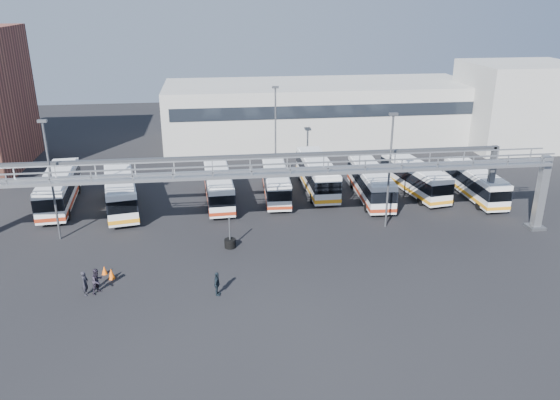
{
  "coord_description": "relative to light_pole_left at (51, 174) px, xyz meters",
  "views": [
    {
      "loc": [
        -2.97,
        -35.9,
        19.35
      ],
      "look_at": [
        2.43,
        6.0,
        3.37
      ],
      "focal_mm": 35.0,
      "sensor_mm": 36.0,
      "label": 1
    }
  ],
  "objects": [
    {
      "name": "gantry",
      "position": [
        16.0,
        -2.13,
        -0.22
      ],
      "size": [
        51.4,
        5.15,
        7.1
      ],
      "color": "gray",
      "rests_on": "ground"
    },
    {
      "name": "cone_left",
      "position": [
        5.39,
        -7.61,
        -5.33
      ],
      "size": [
        0.65,
        0.65,
        0.8
      ],
      "primitive_type": "cone",
      "rotation": [
        0.0,
        0.0,
        0.37
      ],
      "color": "#FA610D",
      "rests_on": "ground"
    },
    {
      "name": "building_right",
      "position": [
        54.0,
        24.0,
        -0.23
      ],
      "size": [
        14.0,
        12.0,
        11.0
      ],
      "primitive_type": "cube",
      "color": "#B2B2AD",
      "rests_on": "ground"
    },
    {
      "name": "pedestrian_d",
      "position": [
        12.95,
        -10.91,
        -4.87
      ],
      "size": [
        0.61,
        1.07,
        1.72
      ],
      "primitive_type": "imported",
      "rotation": [
        0.0,
        0.0,
        1.37
      ],
      "color": "black",
      "rests_on": "ground"
    },
    {
      "name": "light_pole_left",
      "position": [
        0.0,
        0.0,
        0.0
      ],
      "size": [
        0.7,
        0.35,
        10.21
      ],
      "color": "#4C4F54",
      "rests_on": "ground"
    },
    {
      "name": "bus_6",
      "position": [
        23.75,
        9.14,
        -3.83
      ],
      "size": [
        2.65,
        11.31,
        3.43
      ],
      "rotation": [
        0.0,
        0.0,
        0.0
      ],
      "color": "silver",
      "rests_on": "ground"
    },
    {
      "name": "bus_2",
      "position": [
        4.17,
        6.53,
        -3.8
      ],
      "size": [
        4.62,
        11.73,
        3.48
      ],
      "rotation": [
        0.0,
        0.0,
        0.18
      ],
      "color": "silver",
      "rests_on": "ground"
    },
    {
      "name": "tire_stack",
      "position": [
        14.15,
        -3.5,
        -5.28
      ],
      "size": [
        0.93,
        0.93,
        2.65
      ],
      "color": "black",
      "rests_on": "ground"
    },
    {
      "name": "pedestrian_a",
      "position": [
        4.02,
        -9.69,
        -4.84
      ],
      "size": [
        0.49,
        0.69,
        1.77
      ],
      "primitive_type": "imported",
      "rotation": [
        0.0,
        0.0,
        1.46
      ],
      "color": "black",
      "rests_on": "ground"
    },
    {
      "name": "warehouse",
      "position": [
        28.0,
        30.0,
        -1.73
      ],
      "size": [
        42.0,
        14.0,
        8.0
      ],
      "primitive_type": "cube",
      "color": "#9E9E99",
      "rests_on": "ground"
    },
    {
      "name": "pedestrian_b",
      "position": [
        4.81,
        -9.55,
        -4.81
      ],
      "size": [
        1.1,
        1.13,
        1.84
      ],
      "primitive_type": "imported",
      "rotation": [
        0.0,
        0.0,
        0.89
      ],
      "color": "#241F2B",
      "rests_on": "ground"
    },
    {
      "name": "bus_8",
      "position": [
        33.56,
        7.17,
        -3.94
      ],
      "size": [
        4.09,
        10.87,
        3.22
      ],
      "rotation": [
        0.0,
        0.0,
        0.16
      ],
      "color": "silver",
      "rests_on": "ground"
    },
    {
      "name": "bus_4",
      "position": [
        13.5,
        6.99,
        -3.97
      ],
      "size": [
        2.88,
        10.54,
        3.17
      ],
      "rotation": [
        0.0,
        0.0,
        0.04
      ],
      "color": "silver",
      "rests_on": "ground"
    },
    {
      "name": "light_pole_mid",
      "position": [
        28.0,
        -1.0,
        0.0
      ],
      "size": [
        0.7,
        0.35,
        10.21
      ],
      "color": "#4C4F54",
      "rests_on": "ground"
    },
    {
      "name": "light_pole_back",
      "position": [
        20.0,
        14.0,
        0.0
      ],
      "size": [
        0.7,
        0.35,
        10.21
      ],
      "color": "#4C4F54",
      "rests_on": "ground"
    },
    {
      "name": "bus_5",
      "position": [
        19.25,
        7.66,
        -4.05
      ],
      "size": [
        2.79,
        10.1,
        3.04
      ],
      "rotation": [
        0.0,
        0.0,
        -0.05
      ],
      "color": "silver",
      "rests_on": "ground"
    },
    {
      "name": "ground",
      "position": [
        16.0,
        -8.0,
        -5.73
      ],
      "size": [
        140.0,
        140.0,
        0.0
      ],
      "primitive_type": "plane",
      "color": "black",
      "rests_on": "ground"
    },
    {
      "name": "bus_1",
      "position": [
        -1.74,
        7.78,
        -3.83
      ],
      "size": [
        3.52,
        11.46,
        3.43
      ],
      "rotation": [
        0.0,
        0.0,
        0.08
      ],
      "color": "silver",
      "rests_on": "ground"
    },
    {
      "name": "cone_right",
      "position": [
        4.76,
        -6.83,
        -5.4
      ],
      "size": [
        0.54,
        0.54,
        0.66
      ],
      "primitive_type": "cone",
      "rotation": [
        0.0,
        0.0,
        -0.37
      ],
      "color": "#FA610D",
      "rests_on": "ground"
    },
    {
      "name": "bus_7",
      "position": [
        28.56,
        5.99,
        -3.91
      ],
      "size": [
        3.02,
        10.92,
        3.28
      ],
      "rotation": [
        0.0,
        0.0,
        -0.05
      ],
      "color": "silver",
      "rests_on": "ground"
    },
    {
      "name": "bus_9",
      "position": [
        39.07,
        4.97,
        -4.04
      ],
      "size": [
        2.42,
        10.09,
        3.06
      ],
      "rotation": [
        0.0,
        0.0,
        0.01
      ],
      "color": "silver",
      "rests_on": "ground"
    }
  ]
}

